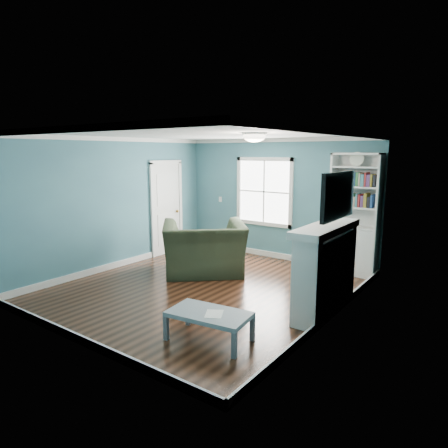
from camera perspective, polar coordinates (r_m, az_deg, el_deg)
The scene contains 13 objects.
floor at distance 6.98m, azimuth -2.76°, elevation -9.12°, with size 5.00×5.00×0.00m, color black.
room_walls at distance 6.62m, azimuth -2.88°, elevation 3.90°, with size 5.00×5.00×5.00m.
trim at distance 6.67m, azimuth -2.85°, elevation 0.95°, with size 4.50×5.00×2.60m.
window at distance 8.85m, azimuth 5.75°, elevation 4.61°, with size 1.40×0.06×1.50m.
bookshelf at distance 7.92m, azimuth 18.04°, elevation -0.36°, with size 0.90×0.35×2.31m.
fireplace at distance 5.95m, azimuth 14.39°, elevation -6.46°, with size 0.44×1.58×1.30m.
tv at distance 5.70m, azimuth 16.01°, elevation 3.92°, with size 0.06×1.10×0.65m, color black.
door at distance 9.19m, azimuth -8.19°, elevation 2.40°, with size 0.12×0.98×2.17m.
ceiling_fixture at distance 6.15m, azimuth 4.35°, elevation 12.42°, with size 0.38×0.38×0.15m.
light_switch at distance 9.53m, azimuth -0.53°, elevation 3.55°, with size 0.08×0.01×0.12m, color white.
recliner at distance 7.62m, azimuth -2.86°, elevation -2.24°, with size 1.52×0.99×1.33m, color black.
coffee_table at distance 5.06m, azimuth -2.15°, elevation -12.97°, with size 1.07×0.68×0.37m.
paper_sheet at distance 4.99m, azimuth -1.43°, elevation -12.71°, with size 0.21×0.26×0.00m, color white.
Camera 1 is at (4.13, -5.13, 2.32)m, focal length 32.00 mm.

